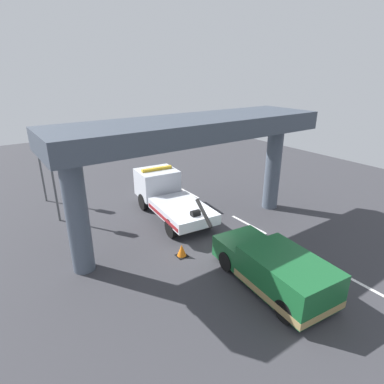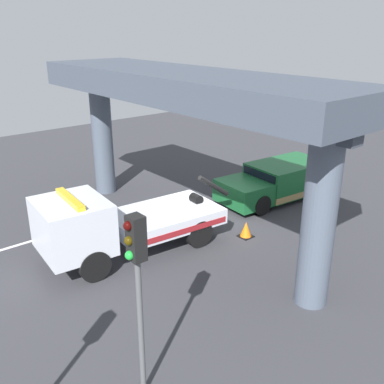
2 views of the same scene
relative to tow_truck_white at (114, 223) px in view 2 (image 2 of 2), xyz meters
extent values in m
cube|color=#38383D|center=(-3.86, 0.07, -1.25)|extent=(60.00, 40.00, 0.10)
cube|color=silver|center=(-9.86, -2.91, -1.20)|extent=(2.60, 0.16, 0.01)
cube|color=silver|center=(-3.86, -2.91, -1.20)|extent=(2.60, 0.16, 0.01)
cube|color=silver|center=(2.14, -2.91, -1.20)|extent=(2.60, 0.16, 0.01)
cube|color=silver|center=(-1.92, 0.18, -0.28)|extent=(4.05, 2.75, 0.55)
cube|color=silver|center=(1.39, -0.13, 0.27)|extent=(2.26, 2.49, 1.65)
cube|color=black|center=(2.00, -0.19, 0.64)|extent=(0.27, 2.20, 0.66)
cube|color=maroon|center=(-1.81, 1.38, -0.36)|extent=(3.63, 0.37, 0.20)
cylinder|color=black|center=(-4.10, 0.39, 0.46)|extent=(1.42, 0.31, 1.07)
cylinder|color=black|center=(-3.30, 0.31, 0.12)|extent=(0.40, 0.48, 0.36)
cube|color=yellow|center=(1.39, -0.13, 1.18)|extent=(0.42, 1.93, 0.16)
cylinder|color=black|center=(1.29, 0.92, -0.70)|extent=(1.03, 0.41, 1.00)
cylinder|color=black|center=(1.09, -1.15, -0.70)|extent=(1.03, 0.41, 1.00)
cylinder|color=black|center=(-2.59, 1.29, -0.70)|extent=(1.03, 0.41, 1.00)
cylinder|color=black|center=(-2.78, -0.78, -0.70)|extent=(1.03, 0.41, 1.00)
cube|color=#195B2D|center=(-8.90, 0.13, -0.30)|extent=(3.65, 2.52, 1.35)
cube|color=#195B2D|center=(-6.32, -0.11, -0.50)|extent=(1.92, 2.27, 0.95)
cube|color=black|center=(-7.16, -0.03, 0.00)|extent=(0.24, 1.93, 0.59)
cube|color=#9E8451|center=(-8.90, 0.13, -0.79)|extent=(3.67, 2.54, 0.28)
cylinder|color=black|center=(-6.38, 0.86, -0.78)|extent=(0.86, 0.36, 0.84)
cylinder|color=black|center=(-6.56, -1.05, -0.78)|extent=(0.86, 0.36, 0.84)
cylinder|color=black|center=(-9.76, 1.18, -0.78)|extent=(0.86, 0.36, 0.84)
cylinder|color=black|center=(-9.94, -0.73, -0.78)|extent=(0.86, 0.36, 0.84)
cylinder|color=#4C5666|center=(-2.84, 5.83, 1.31)|extent=(0.91, 0.91, 5.02)
cylinder|color=#4C5666|center=(-2.84, -5.69, 1.31)|extent=(0.91, 0.91, 5.02)
cube|color=#414956|center=(-2.84, 0.07, 4.27)|extent=(3.60, 13.52, 0.90)
cube|color=#353C47|center=(-2.84, 0.07, 3.64)|extent=(0.50, 13.12, 0.36)
cylinder|color=#515456|center=(2.64, 5.54, 0.41)|extent=(0.12, 0.12, 3.22)
cube|color=black|center=(2.64, 5.54, 2.46)|extent=(0.28, 0.32, 0.90)
sphere|color=#360605|center=(2.80, 5.54, 2.76)|extent=(0.18, 0.18, 0.18)
sphere|color=#3A2D06|center=(2.80, 5.54, 2.46)|extent=(0.18, 0.18, 0.18)
sphere|color=green|center=(2.80, 5.54, 2.16)|extent=(0.18, 0.18, 0.18)
cone|color=orange|center=(-4.40, 1.86, -0.91)|extent=(0.45, 0.45, 0.59)
cube|color=black|center=(-4.40, 1.86, -1.19)|extent=(0.49, 0.49, 0.03)
camera|label=1|loc=(-14.87, 8.59, 6.79)|focal=29.49mm
camera|label=2|loc=(6.49, 11.72, 6.13)|focal=40.90mm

